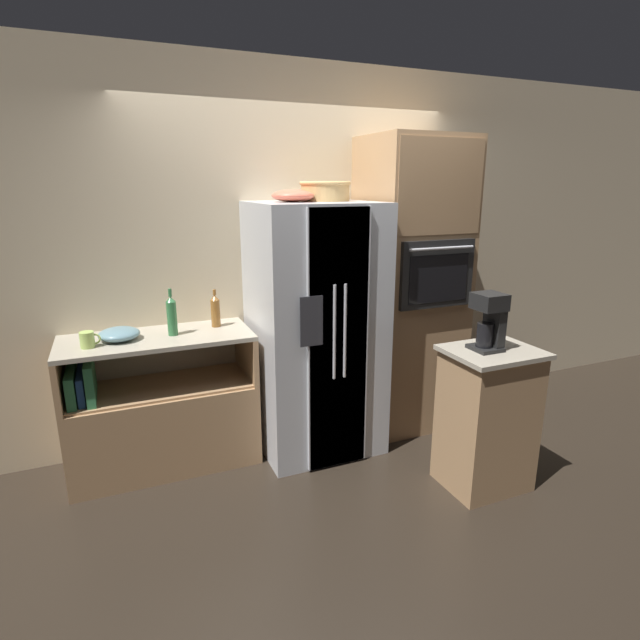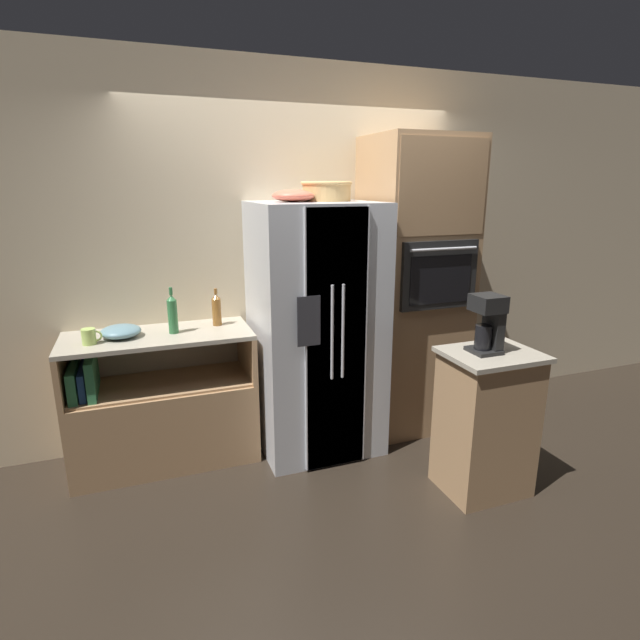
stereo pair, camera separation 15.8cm
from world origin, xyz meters
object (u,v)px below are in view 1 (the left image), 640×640
at_px(wall_oven, 410,287).
at_px(fruit_bowl, 293,196).
at_px(mug, 88,340).
at_px(coffee_maker, 490,319).
at_px(refrigerator, 316,329).
at_px(wicker_basket, 325,190).
at_px(bottle_short, 215,311).
at_px(bottle_tall, 172,315).
at_px(mixing_bowl, 119,334).

relative_size(wall_oven, fruit_bowl, 7.94).
bearing_deg(mug, coffee_maker, -23.14).
xyz_separation_m(refrigerator, coffee_maker, (0.77, -0.93, 0.23)).
distance_m(wicker_basket, fruit_bowl, 0.29).
distance_m(refrigerator, coffee_maker, 1.23).
height_order(wall_oven, coffee_maker, wall_oven).
relative_size(bottle_short, coffee_maker, 0.75).
xyz_separation_m(fruit_bowl, mug, (-1.35, 0.03, -0.86)).
bearing_deg(coffee_maker, bottle_short, 141.76).
relative_size(wall_oven, coffee_maker, 6.37).
relative_size(wall_oven, bottle_short, 8.45).
relative_size(bottle_tall, bottle_short, 1.18).
xyz_separation_m(refrigerator, wicker_basket, (0.11, 0.09, 0.98)).
distance_m(bottle_tall, coffee_maker, 2.05).
bearing_deg(wicker_basket, refrigerator, -140.70).
xyz_separation_m(bottle_tall, mug, (-0.52, -0.07, -0.09)).
xyz_separation_m(wall_oven, bottle_short, (-1.52, 0.14, -0.08)).
xyz_separation_m(wicker_basket, mixing_bowl, (-1.44, 0.04, -0.90)).
distance_m(wall_oven, mug, 2.36).
distance_m(wicker_basket, bottle_tall, 1.37).
bearing_deg(fruit_bowl, wall_oven, 3.44).
relative_size(mug, mixing_bowl, 0.47).
bearing_deg(refrigerator, fruit_bowl, 176.98).
xyz_separation_m(mug, mixing_bowl, (0.18, 0.09, -0.01)).
xyz_separation_m(refrigerator, mixing_bowl, (-1.33, 0.13, 0.08)).
distance_m(fruit_bowl, mixing_bowl, 1.46).
distance_m(bottle_tall, mug, 0.53).
relative_size(refrigerator, bottle_short, 6.73).
relative_size(wall_oven, bottle_tall, 7.15).
relative_size(bottle_tall, mixing_bowl, 1.23).
bearing_deg(bottle_tall, mixing_bowl, 176.84).
relative_size(fruit_bowl, bottle_short, 1.06).
distance_m(wall_oven, bottle_tall, 1.84).
bearing_deg(wicker_basket, coffee_maker, -57.42).
distance_m(refrigerator, mug, 1.52).
bearing_deg(bottle_tall, fruit_bowl, -7.24).
height_order(refrigerator, bottle_tall, refrigerator).
height_order(wall_oven, mug, wall_oven).
height_order(bottle_tall, bottle_short, bottle_tall).
height_order(wall_oven, mixing_bowl, wall_oven).
relative_size(refrigerator, coffee_maker, 5.07).
xyz_separation_m(mug, coffee_maker, (2.28, -0.98, 0.14)).
bearing_deg(mixing_bowl, wall_oven, -1.70).
xyz_separation_m(bottle_short, mixing_bowl, (-0.65, -0.08, -0.08)).
height_order(mixing_bowl, coffee_maker, coffee_maker).
bearing_deg(mug, bottle_short, 11.50).
distance_m(wicker_basket, coffee_maker, 1.43).
bearing_deg(wicker_basket, mug, -178.17).
height_order(refrigerator, bottle_short, refrigerator).
relative_size(wicker_basket, bottle_short, 1.34).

